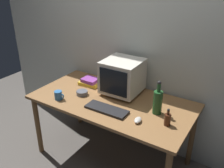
{
  "coord_description": "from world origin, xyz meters",
  "views": [
    {
      "loc": [
        1.19,
        -1.86,
        1.99
      ],
      "look_at": [
        0.0,
        0.0,
        0.93
      ],
      "focal_mm": 39.68,
      "sensor_mm": 36.0,
      "label": 1
    }
  ],
  "objects_px": {
    "bottle_short": "(167,119)",
    "crt_monitor": "(122,76)",
    "keyboard": "(107,109)",
    "computer_mouse": "(138,120)",
    "book_stack": "(90,82)",
    "bottle_tall": "(158,101)",
    "mug": "(59,95)",
    "cd_spindle": "(82,93)"
  },
  "relations": [
    {
      "from": "crt_monitor",
      "to": "mug",
      "type": "distance_m",
      "value": 0.69
    },
    {
      "from": "bottle_short",
      "to": "mug",
      "type": "bearing_deg",
      "value": -171.61
    },
    {
      "from": "mug",
      "to": "crt_monitor",
      "type": "bearing_deg",
      "value": 44.57
    },
    {
      "from": "computer_mouse",
      "to": "mug",
      "type": "relative_size",
      "value": 0.83
    },
    {
      "from": "bottle_short",
      "to": "book_stack",
      "type": "height_order",
      "value": "bottle_short"
    },
    {
      "from": "bottle_tall",
      "to": "mug",
      "type": "height_order",
      "value": "bottle_tall"
    },
    {
      "from": "crt_monitor",
      "to": "mug",
      "type": "bearing_deg",
      "value": -135.43
    },
    {
      "from": "keyboard",
      "to": "bottle_tall",
      "type": "distance_m",
      "value": 0.48
    },
    {
      "from": "keyboard",
      "to": "bottle_short",
      "type": "height_order",
      "value": "bottle_short"
    },
    {
      "from": "crt_monitor",
      "to": "computer_mouse",
      "type": "xyz_separation_m",
      "value": [
        0.4,
        -0.4,
        -0.17
      ]
    },
    {
      "from": "mug",
      "to": "cd_spindle",
      "type": "xyz_separation_m",
      "value": [
        0.14,
        0.21,
        -0.02
      ]
    },
    {
      "from": "computer_mouse",
      "to": "bottle_tall",
      "type": "bearing_deg",
      "value": 58.92
    },
    {
      "from": "book_stack",
      "to": "bottle_tall",
      "type": "bearing_deg",
      "value": -9.96
    },
    {
      "from": "keyboard",
      "to": "bottle_short",
      "type": "bearing_deg",
      "value": 7.43
    },
    {
      "from": "book_stack",
      "to": "bottle_short",
      "type": "bearing_deg",
      "value": -15.46
    },
    {
      "from": "bottle_tall",
      "to": "cd_spindle",
      "type": "distance_m",
      "value": 0.82
    },
    {
      "from": "keyboard",
      "to": "cd_spindle",
      "type": "xyz_separation_m",
      "value": [
        -0.4,
        0.12,
        0.01
      ]
    },
    {
      "from": "bottle_short",
      "to": "cd_spindle",
      "type": "distance_m",
      "value": 0.97
    },
    {
      "from": "computer_mouse",
      "to": "keyboard",
      "type": "bearing_deg",
      "value": 166.8
    },
    {
      "from": "computer_mouse",
      "to": "bottle_short",
      "type": "xyz_separation_m",
      "value": [
        0.23,
        0.09,
        0.04
      ]
    },
    {
      "from": "bottle_tall",
      "to": "book_stack",
      "type": "distance_m",
      "value": 0.91
    },
    {
      "from": "computer_mouse",
      "to": "cd_spindle",
      "type": "xyz_separation_m",
      "value": [
        -0.73,
        0.14,
        0.0
      ]
    },
    {
      "from": "bottle_tall",
      "to": "computer_mouse",
      "type": "bearing_deg",
      "value": -109.85
    },
    {
      "from": "bottle_tall",
      "to": "book_stack",
      "type": "xyz_separation_m",
      "value": [
        -0.89,
        0.16,
        -0.09
      ]
    },
    {
      "from": "crt_monitor",
      "to": "mug",
      "type": "xyz_separation_m",
      "value": [
        -0.48,
        -0.47,
        -0.15
      ]
    },
    {
      "from": "bottle_short",
      "to": "crt_monitor",
      "type": "bearing_deg",
      "value": 153.94
    },
    {
      "from": "book_stack",
      "to": "mug",
      "type": "xyz_separation_m",
      "value": [
        -0.06,
        -0.45,
        0.01
      ]
    },
    {
      "from": "keyboard",
      "to": "book_stack",
      "type": "relative_size",
      "value": 1.71
    },
    {
      "from": "crt_monitor",
      "to": "bottle_short",
      "type": "height_order",
      "value": "crt_monitor"
    },
    {
      "from": "bottle_tall",
      "to": "crt_monitor",
      "type": "bearing_deg",
      "value": 159.82
    },
    {
      "from": "keyboard",
      "to": "cd_spindle",
      "type": "distance_m",
      "value": 0.41
    },
    {
      "from": "keyboard",
      "to": "bottle_tall",
      "type": "xyz_separation_m",
      "value": [
        0.42,
        0.21,
        0.11
      ]
    },
    {
      "from": "keyboard",
      "to": "crt_monitor",
      "type": "bearing_deg",
      "value": 97.76
    },
    {
      "from": "bottle_short",
      "to": "mug",
      "type": "height_order",
      "value": "bottle_short"
    },
    {
      "from": "crt_monitor",
      "to": "bottle_tall",
      "type": "bearing_deg",
      "value": -20.18
    },
    {
      "from": "keyboard",
      "to": "computer_mouse",
      "type": "bearing_deg",
      "value": -2.79
    },
    {
      "from": "computer_mouse",
      "to": "bottle_tall",
      "type": "distance_m",
      "value": 0.26
    },
    {
      "from": "book_stack",
      "to": "crt_monitor",
      "type": "bearing_deg",
      "value": 2.56
    },
    {
      "from": "computer_mouse",
      "to": "bottle_tall",
      "type": "xyz_separation_m",
      "value": [
        0.08,
        0.23,
        0.11
      ]
    },
    {
      "from": "keyboard",
      "to": "computer_mouse",
      "type": "distance_m",
      "value": 0.34
    },
    {
      "from": "bottle_short",
      "to": "bottle_tall",
      "type": "bearing_deg",
      "value": 138.89
    },
    {
      "from": "crt_monitor",
      "to": "keyboard",
      "type": "distance_m",
      "value": 0.43
    }
  ]
}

